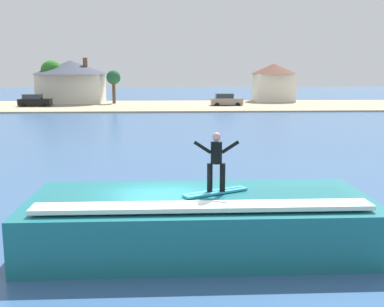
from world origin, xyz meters
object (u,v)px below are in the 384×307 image
surfer (216,159)px  car_near_shore (34,101)px  house_with_chimney (71,78)px  house_gabled_white (274,81)px  tree_short_bushy (113,79)px  wave_crest (200,221)px  tree_tall_bare (52,71)px  surfboard (216,192)px  car_far_shore (226,100)px

surfer → car_near_shore: surfer is taller
house_with_chimney → house_gabled_white: (31.46, 2.22, -0.43)m
tree_short_bushy → house_with_chimney: bearing=167.3°
car_near_shore → tree_short_bushy: size_ratio=0.85×
wave_crest → tree_short_bushy: 57.93m
car_near_shore → house_with_chimney: house_with_chimney is taller
house_with_chimney → tree_tall_bare: 3.18m
wave_crest → tree_short_bushy: size_ratio=1.94×
wave_crest → house_with_chimney: size_ratio=0.86×
surfer → tree_short_bushy: tree_short_bushy is taller
wave_crest → surfboard: surfboard is taller
wave_crest → tree_short_bushy: (-9.20, 57.11, 3.07)m
house_with_chimney → surfboard: bearing=-74.7°
house_with_chimney → tree_short_bushy: 6.66m
surfer → tree_short_bushy: size_ratio=0.33×
house_with_chimney → house_gabled_white: bearing=4.0°
house_with_chimney → tree_tall_bare: (-2.49, -1.67, 1.06)m
car_near_shore → house_with_chimney: 8.14m
surfboard → house_gabled_white: house_gabled_white is taller
wave_crest → house_gabled_white: (15.76, 60.79, 2.65)m
house_gabled_white → tree_short_bushy: 25.24m
house_gabled_white → tree_tall_bare: (-33.95, -3.88, 1.48)m
car_near_shore → car_far_shore: same height
tree_tall_bare → tree_short_bushy: bearing=1.3°
surfboard → house_gabled_white: 62.92m
wave_crest → tree_tall_bare: size_ratio=1.51×
surfer → house_with_chimney: size_ratio=0.15×
tree_tall_bare → surfer: bearing=-71.9°
car_near_shore → tree_tall_bare: (1.36, 4.87, 3.99)m
surfer → car_far_shore: surfer is taller
surfboard → tree_short_bushy: 58.16m
house_with_chimney → house_gabled_white: house_with_chimney is taller
surfboard → car_near_shore: 55.94m
tree_tall_bare → tree_short_bushy: tree_tall_bare is taller
surfer → car_far_shore: bearing=82.8°
wave_crest → surfboard: (0.43, -0.21, 0.93)m
wave_crest → surfboard: size_ratio=5.08×
surfboard → house_with_chimney: (-16.14, 58.78, 2.15)m
surfboard → tree_short_bushy: (-9.64, 57.32, 2.14)m
house_with_chimney → tree_short_bushy: size_ratio=2.27×
car_far_shore → house_gabled_white: bearing=43.9°
surfer → house_gabled_white: bearing=75.9°
surfer → house_gabled_white: 62.93m
surfboard → surfer: 0.98m
car_near_shore → wave_crest: bearing=-69.4°
wave_crest → surfer: 1.98m
tree_short_bushy → tree_tall_bare: bearing=-178.7°
wave_crest → tree_tall_bare: (-18.19, 56.91, 4.13)m
car_near_shore → tree_tall_bare: tree_tall_bare is taller
wave_crest → tree_tall_bare: tree_tall_bare is taller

